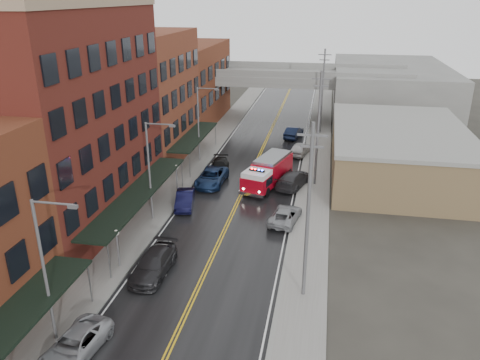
{
  "coord_description": "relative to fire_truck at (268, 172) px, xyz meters",
  "views": [
    {
      "loc": [
        7.88,
        -11.69,
        18.87
      ],
      "look_at": [
        0.53,
        27.52,
        3.0
      ],
      "focal_mm": 35.0,
      "sensor_mm": 36.0,
      "label": 1
    }
  ],
  "objects": [
    {
      "name": "sidewalk_left",
      "position": [
        -9.58,
        -3.88,
        -1.52
      ],
      "size": [
        3.0,
        160.0,
        0.15
      ],
      "primitive_type": "cube",
      "color": "slate",
      "rests_on": "ground"
    },
    {
      "name": "parked_car_left_7",
      "position": [
        -5.88,
        2.84,
        -0.88
      ],
      "size": [
        2.68,
        5.2,
        1.44
      ],
      "primitive_type": "imported",
      "rotation": [
        0.0,
        0.0,
        0.14
      ],
      "color": "black",
      "rests_on": "ground"
    },
    {
      "name": "utility_pole_1",
      "position": [
        4.92,
        1.12,
        4.71
      ],
      "size": [
        1.8,
        0.24,
        12.0
      ],
      "color": "#59595B",
      "rests_on": "ground"
    },
    {
      "name": "parked_car_left_3",
      "position": [
        -5.88,
        -18.18,
        -0.8
      ],
      "size": [
        2.4,
        5.55,
        1.59
      ],
      "primitive_type": "imported",
      "rotation": [
        0.0,
        0.0,
        -0.03
      ],
      "color": "black",
      "rests_on": "ground"
    },
    {
      "name": "brick_building_far",
      "position": [
        -15.58,
        24.12,
        4.4
      ],
      "size": [
        9.0,
        20.0,
        12.0
      ],
      "primitive_type": "cube",
      "color": "#602C19",
      "rests_on": "ground"
    },
    {
      "name": "tan_building",
      "position": [
        13.72,
        6.12,
        0.9
      ],
      "size": [
        14.0,
        22.0,
        5.0
      ],
      "primitive_type": "cube",
      "color": "brown",
      "rests_on": "ground"
    },
    {
      "name": "right_far_block",
      "position": [
        15.72,
        36.12,
        2.4
      ],
      "size": [
        18.0,
        30.0,
        8.0
      ],
      "primitive_type": "cube",
      "color": "slate",
      "rests_on": "ground"
    },
    {
      "name": "parked_car_right_3",
      "position": [
        1.32,
        18.32,
        -0.8
      ],
      "size": [
        2.57,
        5.08,
        1.6
      ],
      "primitive_type": "imported",
      "rotation": [
        0.0,
        0.0,
        2.95
      ],
      "color": "black",
      "rests_on": "ground"
    },
    {
      "name": "globe_lamp_1",
      "position": [
        -8.68,
        -17.88,
        0.72
      ],
      "size": [
        0.44,
        0.44,
        3.12
      ],
      "color": "#59595B",
      "rests_on": "ground"
    },
    {
      "name": "parked_car_left_2",
      "position": [
        -7.28,
        -26.85,
        -0.9
      ],
      "size": [
        2.87,
        5.22,
        1.38
      ],
      "primitive_type": "imported",
      "rotation": [
        0.0,
        0.0,
        -0.12
      ],
      "color": "gray",
      "rests_on": "ground"
    },
    {
      "name": "parked_car_left_4",
      "position": [
        -5.88,
        -17.08,
        -0.9
      ],
      "size": [
        2.14,
        4.28,
        1.4
      ],
      "primitive_type": "imported",
      "rotation": [
        0.0,
        0.0,
        0.12
      ],
      "color": "silver",
      "rests_on": "ground"
    },
    {
      "name": "street_lamp_1",
      "position": [
        -8.83,
        -9.88,
        3.59
      ],
      "size": [
        2.64,
        0.22,
        9.0
      ],
      "color": "#59595B",
      "rests_on": "ground"
    },
    {
      "name": "brick_building_b",
      "position": [
        -15.58,
        -10.88,
        7.4
      ],
      "size": [
        9.0,
        20.0,
        18.0
      ],
      "primitive_type": "cube",
      "color": "#511C15",
      "rests_on": "ground"
    },
    {
      "name": "sidewalk_right",
      "position": [
        5.02,
        -3.88,
        -1.52
      ],
      "size": [
        3.0,
        160.0,
        0.15
      ],
      "primitive_type": "cube",
      "color": "slate",
      "rests_on": "ground"
    },
    {
      "name": "utility_pole_2",
      "position": [
        4.92,
        21.12,
        4.71
      ],
      "size": [
        1.8,
        0.24,
        12.0
      ],
      "color": "#59595B",
      "rests_on": "ground"
    },
    {
      "name": "utility_pole_0",
      "position": [
        4.92,
        -18.88,
        4.71
      ],
      "size": [
        1.8,
        0.24,
        12.0
      ],
      "color": "#59595B",
      "rests_on": "ground"
    },
    {
      "name": "parked_car_right_1",
      "position": [
        2.72,
        0.32,
        -0.76
      ],
      "size": [
        3.98,
        6.19,
        1.67
      ],
      "primitive_type": "imported",
      "rotation": [
        0.0,
        0.0,
        2.83
      ],
      "color": "#2A2A2D",
      "rests_on": "ground"
    },
    {
      "name": "parked_car_left_6",
      "position": [
        -5.89,
        -0.68,
        -0.79
      ],
      "size": [
        2.84,
        5.86,
        1.61
      ],
      "primitive_type": "imported",
      "rotation": [
        0.0,
        0.0,
        -0.03
      ],
      "color": "#14274C",
      "rests_on": "ground"
    },
    {
      "name": "parked_car_right_0",
      "position": [
        2.68,
        -8.15,
        -0.93
      ],
      "size": [
        3.02,
        5.13,
        1.34
      ],
      "primitive_type": "imported",
      "rotation": [
        0.0,
        0.0,
        2.97
      ],
      "color": "gray",
      "rests_on": "ground"
    },
    {
      "name": "awning_2",
      "position": [
        -9.77,
        6.62,
        1.39
      ],
      "size": [
        2.6,
        13.0,
        3.09
      ],
      "color": "black",
      "rests_on": "ground"
    },
    {
      "name": "awning_1",
      "position": [
        -9.77,
        -10.88,
        1.39
      ],
      "size": [
        2.6,
        18.0,
        3.09
      ],
      "color": "black",
      "rests_on": "ground"
    },
    {
      "name": "street_lamp_2",
      "position": [
        -8.83,
        6.12,
        3.59
      ],
      "size": [
        2.64,
        0.22,
        9.0
      ],
      "color": "#59595B",
      "rests_on": "ground"
    },
    {
      "name": "curb_left",
      "position": [
        -7.93,
        -3.88,
        -1.52
      ],
      "size": [
        0.3,
        160.0,
        0.15
      ],
      "primitive_type": "cube",
      "color": "gray",
      "rests_on": "ground"
    },
    {
      "name": "parked_car_left_5",
      "position": [
        -7.03,
        -6.68,
        -0.85
      ],
      "size": [
        2.47,
        4.76,
        1.49
      ],
      "primitive_type": "imported",
      "rotation": [
        0.0,
        0.0,
        0.21
      ],
      "color": "black",
      "rests_on": "ground"
    },
    {
      "name": "curb_right",
      "position": [
        3.37,
        -3.88,
        -1.52
      ],
      "size": [
        0.3,
        160.0,
        0.15
      ],
      "primitive_type": "cube",
      "color": "gray",
      "rests_on": "ground"
    },
    {
      "name": "fire_truck",
      "position": [
        0.0,
        0.0,
        0.0
      ],
      "size": [
        4.9,
        8.47,
        2.95
      ],
      "rotation": [
        0.0,
        0.0,
        -0.28
      ],
      "color": "#990715",
      "rests_on": "ground"
    },
    {
      "name": "parked_car_right_2",
      "position": [
        2.72,
        11.0,
        -0.8
      ],
      "size": [
        2.86,
        5.0,
        1.6
      ],
      "primitive_type": "imported",
      "rotation": [
        0.0,
        0.0,
        2.92
      ],
      "color": "silver",
      "rests_on": "ground"
    },
    {
      "name": "road",
      "position": [
        -2.28,
        -3.88,
        -1.59
      ],
      "size": [
        11.0,
        160.0,
        0.02
      ],
      "primitive_type": "cube",
      "color": "black",
      "rests_on": "ground"
    },
    {
      "name": "overpass",
      "position": [
        -2.28,
        28.12,
        4.39
      ],
      "size": [
        40.0,
        10.0,
        7.5
      ],
      "color": "slate",
      "rests_on": "ground"
    },
    {
      "name": "street_lamp_0",
      "position": [
        -8.83,
        -25.88,
        3.59
      ],
      "size": [
        2.64,
        0.22,
        9.0
      ],
      "color": "#59595B",
      "rests_on": "ground"
    },
    {
      "name": "brick_building_c",
      "position": [
        -15.58,
        6.62,
        5.9
      ],
      "size": [
        9.0,
        15.0,
        15.0
      ],
      "primitive_type": "cube",
      "color": "brown",
      "rests_on": "ground"
    },
    {
      "name": "globe_lamp_2",
      "position": [
        -8.68,
        -3.88,
        0.72
      ],
      "size": [
        0.44,
        0.44,
        3.12
      ],
      "color": "#59595B",
      "rests_on": "ground"
    }
  ]
}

